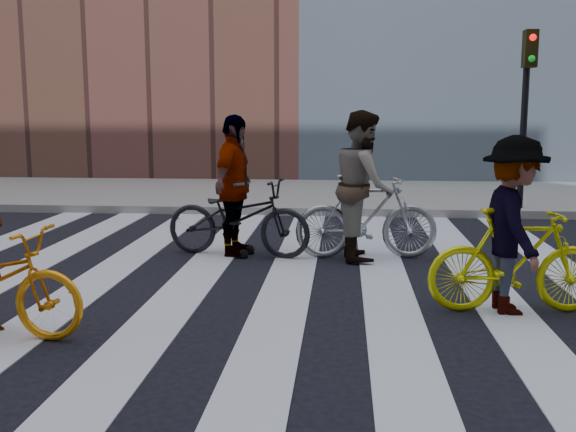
# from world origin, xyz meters

# --- Properties ---
(ground) EXTENTS (100.00, 100.00, 0.00)m
(ground) POSITION_xyz_m (0.00, 0.00, 0.00)
(ground) COLOR black
(ground) RESTS_ON ground
(sidewalk_far) EXTENTS (100.00, 5.00, 0.15)m
(sidewalk_far) POSITION_xyz_m (0.00, 7.50, 0.07)
(sidewalk_far) COLOR gray
(sidewalk_far) RESTS_ON ground
(zebra_crosswalk) EXTENTS (8.25, 10.00, 0.01)m
(zebra_crosswalk) POSITION_xyz_m (0.00, 0.00, 0.01)
(zebra_crosswalk) COLOR silver
(zebra_crosswalk) RESTS_ON ground
(traffic_signal) EXTENTS (0.22, 0.42, 3.33)m
(traffic_signal) POSITION_xyz_m (4.40, 5.32, 2.28)
(traffic_signal) COLOR black
(traffic_signal) RESTS_ON ground
(bike_silver_mid) EXTENTS (1.90, 0.68, 1.12)m
(bike_silver_mid) POSITION_xyz_m (1.46, 1.55, 0.56)
(bike_silver_mid) COLOR #A1A3AB
(bike_silver_mid) RESTS_ON ground
(bike_yellow_right) EXTENTS (1.73, 0.59, 1.02)m
(bike_yellow_right) POSITION_xyz_m (2.83, -0.73, 0.51)
(bike_yellow_right) COLOR #D6DA0C
(bike_yellow_right) RESTS_ON ground
(bike_dark_rear) EXTENTS (2.08, 1.05, 1.04)m
(bike_dark_rear) POSITION_xyz_m (-0.24, 1.57, 0.52)
(bike_dark_rear) COLOR black
(bike_dark_rear) RESTS_ON ground
(rider_mid) EXTENTS (0.81, 1.00, 1.94)m
(rider_mid) POSITION_xyz_m (1.41, 1.55, 0.97)
(rider_mid) COLOR slate
(rider_mid) RESTS_ON ground
(rider_right) EXTENTS (0.70, 1.15, 1.71)m
(rider_right) POSITION_xyz_m (2.78, -0.73, 0.86)
(rider_right) COLOR slate
(rider_right) RESTS_ON ground
(rider_rear) EXTENTS (0.66, 1.17, 1.89)m
(rider_rear) POSITION_xyz_m (-0.29, 1.57, 0.94)
(rider_rear) COLOR slate
(rider_rear) RESTS_ON ground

